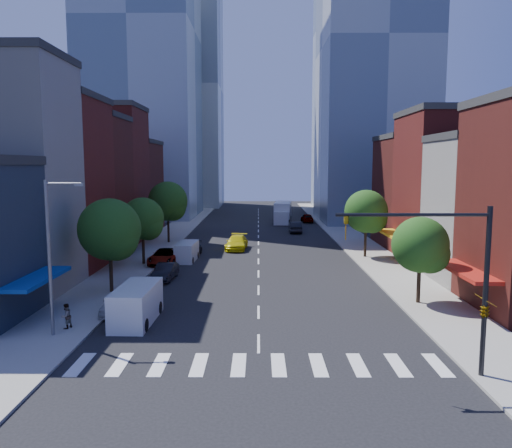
# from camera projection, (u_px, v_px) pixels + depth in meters

# --- Properties ---
(ground) EXTENTS (220.00, 220.00, 0.00)m
(ground) POSITION_uv_depth(u_px,v_px,m) (259.00, 344.00, 28.05)
(ground) COLOR black
(ground) RESTS_ON ground
(sidewalk_left) EXTENTS (5.00, 120.00, 0.15)m
(sidewalk_left) POSITION_uv_depth(u_px,v_px,m) (167.00, 238.00, 67.81)
(sidewalk_left) COLOR gray
(sidewalk_left) RESTS_ON ground
(sidewalk_right) EXTENTS (5.00, 120.00, 0.15)m
(sidewalk_right) POSITION_uv_depth(u_px,v_px,m) (350.00, 238.00, 67.70)
(sidewalk_right) COLOR gray
(sidewalk_right) RESTS_ON ground
(crosswalk) EXTENTS (19.00, 3.00, 0.01)m
(crosswalk) POSITION_uv_depth(u_px,v_px,m) (259.00, 365.00, 25.07)
(crosswalk) COLOR silver
(crosswalk) RESTS_ON ground
(bldg_left_2) EXTENTS (12.00, 9.00, 16.00)m
(bldg_left_2) POSITION_uv_depth(u_px,v_px,m) (39.00, 186.00, 47.55)
(bldg_left_2) COLOR #5E1816
(bldg_left_2) RESTS_ON ground
(bldg_left_3) EXTENTS (12.00, 8.00, 15.00)m
(bldg_left_3) POSITION_uv_depth(u_px,v_px,m) (72.00, 187.00, 56.05)
(bldg_left_3) COLOR #501914
(bldg_left_3) RESTS_ON ground
(bldg_left_4) EXTENTS (12.00, 9.00, 17.00)m
(bldg_left_4) POSITION_uv_depth(u_px,v_px,m) (96.00, 176.00, 64.37)
(bldg_left_4) COLOR #5E1816
(bldg_left_4) RESTS_ON ground
(bldg_left_5) EXTENTS (12.00, 10.00, 13.00)m
(bldg_left_5) POSITION_uv_depth(u_px,v_px,m) (117.00, 188.00, 74.04)
(bldg_left_5) COLOR #501914
(bldg_left_5) RESTS_ON ground
(bldg_right_1) EXTENTS (12.00, 8.00, 12.00)m
(bldg_right_1) POSITION_uv_depth(u_px,v_px,m) (507.00, 212.00, 42.13)
(bldg_right_1) COLOR #B8B3AA
(bldg_right_1) RESTS_ON ground
(bldg_right_2) EXTENTS (12.00, 10.00, 15.00)m
(bldg_right_2) POSITION_uv_depth(u_px,v_px,m) (464.00, 189.00, 50.89)
(bldg_right_2) COLOR #5E1816
(bldg_right_2) RESTS_ON ground
(bldg_right_3) EXTENTS (12.00, 10.00, 13.00)m
(bldg_right_3) POSITION_uv_depth(u_px,v_px,m) (430.00, 193.00, 60.94)
(bldg_right_3) COLOR #501914
(bldg_right_3) RESTS_ON ground
(tower_nw) EXTENTS (20.00, 22.00, 70.00)m
(tower_nw) POSITION_uv_depth(u_px,v_px,m) (141.00, 31.00, 93.50)
(tower_nw) COLOR #8C99A8
(tower_nw) RESTS_ON ground
(tower_ne) EXTENTS (18.00, 20.00, 60.00)m
(tower_ne) POSITION_uv_depth(u_px,v_px,m) (374.00, 48.00, 85.96)
(tower_ne) COLOR #9EA5AD
(tower_ne) RESTS_ON ground
(tower_far_e) EXTENTS (22.00, 22.00, 80.00)m
(tower_far_e) POSITION_uv_depth(u_px,v_px,m) (369.00, 25.00, 107.59)
(tower_far_e) COLOR #8C99A8
(tower_far_e) RESTS_ON ground
(tower_far_w) EXTENTS (18.00, 18.00, 56.00)m
(tower_far_w) POSITION_uv_depth(u_px,v_px,m) (183.00, 89.00, 119.13)
(tower_far_w) COLOR #9EA5AD
(tower_far_w) RESTS_ON ground
(traffic_signal) EXTENTS (7.24, 2.24, 8.00)m
(traffic_signal) POSITION_uv_depth(u_px,v_px,m) (474.00, 292.00, 23.04)
(traffic_signal) COLOR black
(traffic_signal) RESTS_ON sidewalk_right
(streetlight) EXTENTS (2.25, 0.25, 9.00)m
(streetlight) POSITION_uv_depth(u_px,v_px,m) (52.00, 248.00, 28.47)
(streetlight) COLOR slate
(streetlight) RESTS_ON sidewalk_left
(tree_left_near) EXTENTS (4.80, 4.80, 7.30)m
(tree_left_near) POSITION_uv_depth(u_px,v_px,m) (111.00, 232.00, 38.37)
(tree_left_near) COLOR black
(tree_left_near) RESTS_ON sidewalk_left
(tree_left_mid) EXTENTS (4.20, 4.20, 6.65)m
(tree_left_mid) POSITION_uv_depth(u_px,v_px,m) (144.00, 220.00, 49.33)
(tree_left_mid) COLOR black
(tree_left_mid) RESTS_ON sidewalk_left
(tree_left_far) EXTENTS (5.00, 5.00, 7.75)m
(tree_left_far) POSITION_uv_depth(u_px,v_px,m) (169.00, 203.00, 63.15)
(tree_left_far) COLOR black
(tree_left_far) RESTS_ON sidewalk_left
(tree_right_near) EXTENTS (4.00, 4.00, 6.20)m
(tree_right_near) POSITION_uv_depth(u_px,v_px,m) (423.00, 247.00, 35.36)
(tree_right_near) COLOR black
(tree_right_near) RESTS_ON sidewalk_right
(tree_right_far) EXTENTS (4.60, 4.60, 7.20)m
(tree_right_far) POSITION_uv_depth(u_px,v_px,m) (368.00, 213.00, 53.16)
(tree_right_far) COLOR black
(tree_right_far) RESTS_ON sidewalk_right
(parked_car_front) EXTENTS (1.77, 4.40, 1.50)m
(parked_car_front) POSITION_uv_depth(u_px,v_px,m) (119.00, 302.00, 33.85)
(parked_car_front) COLOR #B7B8BD
(parked_car_front) RESTS_ON ground
(parked_car_second) EXTENTS (1.80, 4.43, 1.43)m
(parked_car_second) POSITION_uv_depth(u_px,v_px,m) (165.00, 272.00, 43.53)
(parked_car_second) COLOR black
(parked_car_second) RESTS_ON ground
(parked_car_third) EXTENTS (2.72, 5.65, 1.55)m
(parked_car_third) POSITION_uv_depth(u_px,v_px,m) (164.00, 257.00, 50.22)
(parked_car_third) COLOR #999999
(parked_car_third) RESTS_ON ground
(parked_car_rear) EXTENTS (2.32, 4.98, 1.41)m
(parked_car_rear) POSITION_uv_depth(u_px,v_px,m) (191.00, 249.00, 55.02)
(parked_car_rear) COLOR black
(parked_car_rear) RESTS_ON ground
(cargo_van_near) EXTENTS (2.39, 5.57, 2.35)m
(cargo_van_near) POSITION_uv_depth(u_px,v_px,m) (136.00, 305.00, 31.68)
(cargo_van_near) COLOR silver
(cargo_van_near) RESTS_ON ground
(cargo_van_far) EXTENTS (2.05, 4.67, 1.95)m
(cargo_van_far) POSITION_uv_depth(u_px,v_px,m) (187.00, 252.00, 51.99)
(cargo_van_far) COLOR silver
(cargo_van_far) RESTS_ON ground
(taxi) EXTENTS (2.73, 5.81, 1.64)m
(taxi) POSITION_uv_depth(u_px,v_px,m) (237.00, 243.00, 59.07)
(taxi) COLOR #D9D00B
(taxi) RESTS_ON ground
(traffic_car_oncoming) EXTENTS (1.73, 4.90, 1.61)m
(traffic_car_oncoming) POSITION_uv_depth(u_px,v_px,m) (295.00, 227.00, 73.75)
(traffic_car_oncoming) COLOR black
(traffic_car_oncoming) RESTS_ON ground
(traffic_car_far) EXTENTS (2.04, 4.55, 1.52)m
(traffic_car_far) POSITION_uv_depth(u_px,v_px,m) (307.00, 218.00, 86.98)
(traffic_car_far) COLOR #999999
(traffic_car_far) RESTS_ON ground
(box_truck) EXTENTS (3.49, 9.06, 3.56)m
(box_truck) POSITION_uv_depth(u_px,v_px,m) (283.00, 213.00, 85.73)
(box_truck) COLOR silver
(box_truck) RESTS_ON ground
(pedestrian_far) EXTENTS (0.82, 0.91, 1.53)m
(pedestrian_far) POSITION_uv_depth(u_px,v_px,m) (66.00, 316.00, 30.12)
(pedestrian_far) COLOR #999999
(pedestrian_far) RESTS_ON sidewalk_left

